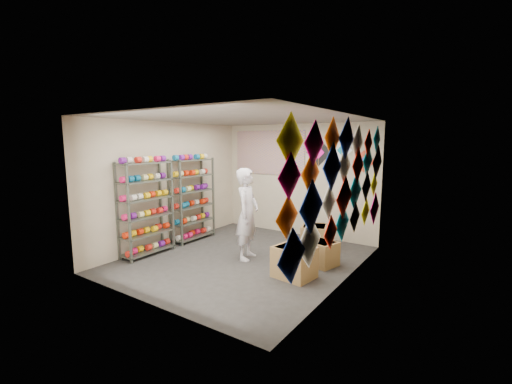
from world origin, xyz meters
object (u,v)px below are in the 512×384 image
Objects in this scene: shelf_rack_back at (192,200)px; shopkeeper at (247,214)px; shelf_rack_front at (146,209)px; carton_b at (321,253)px; carton_c at (314,237)px; carton_a at (294,262)px.

shopkeeper is at bearing -11.13° from shelf_rack_back.
shelf_rack_front is 3.53m from carton_b.
shelf_rack_front reaches higher than carton_c.
shopkeeper is at bearing -140.81° from carton_c.
carton_a is 0.82m from carton_b.
shopkeeper is 1.68m from carton_c.
shopkeeper reaches higher than carton_a.
shelf_rack_front is at bearing -158.20° from carton_c.
shelf_rack_front is 3.44× the size of carton_b.
shelf_rack_back reaches higher than carton_b.
shopkeeper is 1.57m from carton_b.
carton_c is (2.64, 2.25, -0.70)m from shelf_rack_front.
carton_a is 1.15× the size of carton_b.
shelf_rack_front is 3.16m from carton_a.
shelf_rack_front is at bearing -90.00° from shelf_rack_back.
shelf_rack_back is 3.44× the size of carton_b.
shelf_rack_front is at bearing -140.15° from carton_b.
carton_b is at bearing 1.95° from shelf_rack_back.
carton_b is 0.99m from carton_c.
shelf_rack_back is 3.30× the size of carton_c.
shelf_rack_front is 3.54m from carton_c.
shelf_rack_back is at bearing -178.81° from carton_c.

